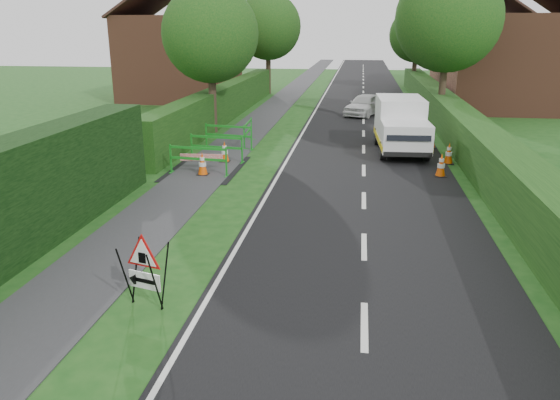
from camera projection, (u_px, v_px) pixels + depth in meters
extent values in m
plane|color=#174714|center=(202.00, 348.00, 8.49)|extent=(120.00, 120.00, 0.00)
cube|color=black|center=(363.00, 94.00, 41.17)|extent=(6.00, 90.00, 0.02)
cube|color=#2D2D30|center=(291.00, 92.00, 41.92)|extent=(2.00, 90.00, 0.02)
cube|color=#14380F|center=(226.00, 118.00, 29.93)|extent=(1.00, 24.00, 1.80)
cube|color=#14380F|center=(461.00, 147.00, 22.69)|extent=(1.20, 50.00, 1.50)
cube|color=brown|center=(181.00, 58.00, 37.33)|extent=(7.00, 7.00, 5.50)
cube|color=brown|center=(509.00, 63.00, 32.57)|extent=(7.00, 7.00, 5.50)
cube|color=brown|center=(479.00, 53.00, 45.64)|extent=(7.00, 7.00, 5.50)
cube|color=#331E19|center=(462.00, 4.00, 44.72)|extent=(4.00, 7.40, 2.58)
cube|color=#331E19|center=(507.00, 4.00, 44.23)|extent=(4.00, 7.40, 2.58)
cylinder|color=#2D2116|center=(213.00, 104.00, 25.71)|extent=(0.36, 0.36, 2.62)
sphere|color=#103F13|center=(210.00, 34.00, 24.75)|extent=(4.40, 4.40, 4.40)
cylinder|color=#2D2116|center=(442.00, 95.00, 27.92)|extent=(0.36, 0.36, 2.97)
sphere|color=#103F13|center=(448.00, 19.00, 26.80)|extent=(5.20, 5.20, 5.20)
cylinder|color=#2D2116|center=(268.00, 75.00, 40.77)|extent=(0.36, 0.36, 2.80)
sphere|color=#103F13|center=(268.00, 26.00, 39.74)|extent=(4.80, 4.80, 4.80)
cylinder|color=#2D2116|center=(414.00, 74.00, 43.09)|extent=(0.36, 0.36, 2.45)
sphere|color=#103F13|center=(417.00, 35.00, 42.18)|extent=(4.20, 4.20, 4.20)
cylinder|color=black|center=(125.00, 276.00, 9.56)|extent=(0.13, 0.36, 1.17)
cylinder|color=black|center=(136.00, 270.00, 9.82)|extent=(0.13, 0.36, 1.17)
cylinder|color=black|center=(155.00, 283.00, 9.32)|extent=(0.13, 0.36, 1.17)
cylinder|color=black|center=(165.00, 276.00, 9.58)|extent=(0.13, 0.36, 1.17)
cube|color=white|center=(145.00, 281.00, 9.57)|extent=(0.63, 0.20, 0.32)
cube|color=black|center=(144.00, 281.00, 9.56)|extent=(0.45, 0.14, 0.07)
cone|color=black|center=(133.00, 278.00, 9.66)|extent=(0.19, 0.22, 0.19)
cube|color=black|center=(142.00, 258.00, 9.42)|extent=(0.14, 0.05, 0.19)
cube|color=silver|center=(399.00, 119.00, 22.20)|extent=(1.91, 2.94, 1.71)
cube|color=silver|center=(405.00, 137.00, 20.25)|extent=(1.86, 1.93, 1.05)
cube|color=black|center=(409.00, 134.00, 19.33)|extent=(1.57, 0.28, 0.48)
cube|color=yellow|center=(378.00, 138.00, 21.70)|extent=(0.24, 4.38, 0.21)
cube|color=yellow|center=(424.00, 139.00, 21.54)|extent=(0.24, 4.38, 0.21)
cube|color=black|center=(408.00, 154.00, 19.56)|extent=(1.74, 0.19, 0.18)
cylinder|color=black|center=(383.00, 151.00, 20.44)|extent=(0.25, 0.72, 0.71)
cylinder|color=black|center=(426.00, 152.00, 20.30)|extent=(0.25, 0.72, 0.71)
cylinder|color=black|center=(377.00, 136.00, 23.15)|extent=(0.25, 0.72, 0.71)
cylinder|color=black|center=(415.00, 137.00, 23.01)|extent=(0.25, 0.72, 0.71)
cube|color=black|center=(440.00, 176.00, 18.26)|extent=(0.38, 0.38, 0.04)
cone|color=#E85107|center=(441.00, 165.00, 18.14)|extent=(0.32, 0.32, 0.75)
cylinder|color=white|center=(441.00, 166.00, 18.15)|extent=(0.25, 0.25, 0.14)
cylinder|color=white|center=(442.00, 160.00, 18.10)|extent=(0.17, 0.17, 0.10)
cube|color=black|center=(448.00, 163.00, 19.97)|extent=(0.38, 0.38, 0.04)
cone|color=#E85107|center=(449.00, 153.00, 19.85)|extent=(0.32, 0.32, 0.75)
cylinder|color=white|center=(449.00, 154.00, 19.86)|extent=(0.25, 0.25, 0.14)
cylinder|color=white|center=(449.00, 149.00, 19.81)|extent=(0.17, 0.17, 0.10)
cube|color=black|center=(431.00, 148.00, 22.58)|extent=(0.38, 0.38, 0.04)
cone|color=#E85107|center=(432.00, 138.00, 22.46)|extent=(0.32, 0.32, 0.75)
cylinder|color=white|center=(432.00, 139.00, 22.48)|extent=(0.25, 0.25, 0.14)
cylinder|color=white|center=(432.00, 135.00, 22.42)|extent=(0.17, 0.17, 0.10)
cube|color=black|center=(203.00, 174.00, 18.45)|extent=(0.38, 0.38, 0.04)
cone|color=#E85107|center=(202.00, 163.00, 18.33)|extent=(0.32, 0.32, 0.75)
cylinder|color=white|center=(202.00, 164.00, 18.34)|extent=(0.25, 0.25, 0.14)
cylinder|color=white|center=(202.00, 159.00, 18.29)|extent=(0.17, 0.17, 0.10)
cube|color=black|center=(225.00, 161.00, 20.24)|extent=(0.38, 0.38, 0.04)
cone|color=#E85107|center=(225.00, 151.00, 20.12)|extent=(0.32, 0.32, 0.75)
cylinder|color=white|center=(225.00, 152.00, 20.13)|extent=(0.25, 0.25, 0.14)
cylinder|color=white|center=(224.00, 147.00, 20.07)|extent=(0.17, 0.17, 0.10)
cube|color=#167B1C|center=(171.00, 159.00, 18.58)|extent=(0.05, 0.05, 1.00)
cube|color=#167B1C|center=(226.00, 162.00, 18.11)|extent=(0.05, 0.05, 1.00)
cube|color=#167B1C|center=(198.00, 148.00, 18.22)|extent=(1.99, 0.26, 0.08)
cube|color=#167B1C|center=(198.00, 159.00, 18.33)|extent=(1.99, 0.26, 0.08)
cube|color=#167B1C|center=(172.00, 172.00, 18.73)|extent=(0.10, 0.35, 0.04)
cube|color=#167B1C|center=(227.00, 176.00, 18.25)|extent=(0.10, 0.35, 0.04)
cube|color=#167B1C|center=(192.00, 147.00, 20.42)|extent=(0.06, 0.06, 1.00)
cube|color=#167B1C|center=(242.00, 150.00, 19.90)|extent=(0.06, 0.06, 1.00)
cube|color=#167B1C|center=(216.00, 137.00, 20.03)|extent=(1.99, 0.31, 0.08)
cube|color=#167B1C|center=(216.00, 147.00, 20.14)|extent=(1.99, 0.31, 0.08)
cube|color=#167B1C|center=(192.00, 159.00, 20.56)|extent=(0.10, 0.35, 0.04)
cube|color=#167B1C|center=(242.00, 163.00, 20.04)|extent=(0.10, 0.35, 0.04)
cube|color=#167B1C|center=(206.00, 135.00, 22.63)|extent=(0.06, 0.06, 1.00)
cube|color=#167B1C|center=(251.00, 138.00, 22.04)|extent=(0.06, 0.06, 1.00)
cube|color=#167B1C|center=(228.00, 126.00, 22.21)|extent=(1.98, 0.38, 0.08)
cube|color=#167B1C|center=(229.00, 135.00, 22.32)|extent=(1.98, 0.38, 0.08)
cube|color=#167B1C|center=(207.00, 147.00, 22.77)|extent=(0.12, 0.36, 0.04)
cube|color=#167B1C|center=(252.00, 150.00, 22.19)|extent=(0.12, 0.36, 0.04)
cube|color=#167B1C|center=(244.00, 137.00, 22.19)|extent=(0.05, 0.05, 1.00)
cube|color=#167B1C|center=(251.00, 129.00, 24.09)|extent=(0.05, 0.05, 1.00)
cube|color=#167B1C|center=(248.00, 123.00, 23.02)|extent=(0.15, 2.00, 0.08)
cube|color=#167B1C|center=(248.00, 132.00, 23.13)|extent=(0.15, 2.00, 0.08)
cube|color=#167B1C|center=(244.00, 149.00, 22.34)|extent=(0.35, 0.08, 0.04)
cube|color=#167B1C|center=(251.00, 139.00, 24.24)|extent=(0.35, 0.08, 0.04)
cube|color=red|center=(202.00, 170.00, 19.11)|extent=(1.50, 0.16, 0.25)
imported|color=silver|center=(365.00, 105.00, 30.87)|extent=(2.58, 3.81, 1.21)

